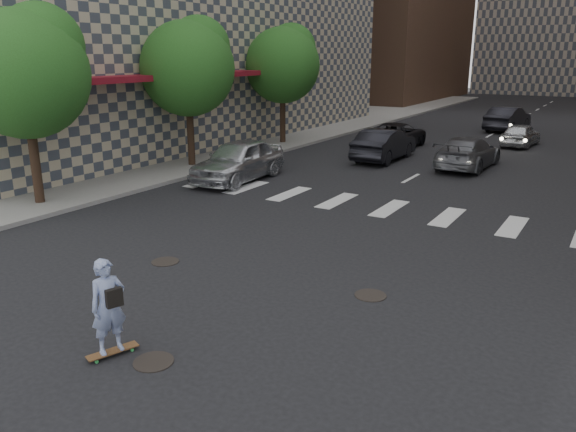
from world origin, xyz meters
name	(u,v)px	position (x,y,z in m)	size (l,w,h in m)	color
ground	(195,296)	(0.00, 0.00, 0.00)	(160.00, 160.00, 0.00)	black
sidewalk_left	(225,135)	(-14.50, 20.00, 0.07)	(13.00, 80.00, 0.15)	gray
tree_a	(28,68)	(-9.45, 3.14, 4.65)	(4.20, 4.20, 6.60)	#382619
tree_b	(190,64)	(-9.45, 11.14, 4.65)	(4.20, 4.20, 6.60)	#382619
tree_c	(285,62)	(-9.45, 19.14, 4.65)	(4.20, 4.20, 6.60)	#382619
manhole_a	(154,362)	(1.20, -2.50, 0.01)	(0.70, 0.70, 0.02)	black
manhole_b	(165,262)	(-2.00, 1.20, 0.01)	(0.70, 0.70, 0.02)	black
manhole_c	(370,295)	(3.30, 2.00, 0.01)	(0.70, 0.70, 0.02)	black
skateboarder	(108,306)	(0.43, -2.70, 0.94)	(0.60, 0.93, 1.80)	brown
silver_sedan	(238,160)	(-6.01, 9.89, 0.85)	(2.02, 5.01, 1.71)	silver
traffic_car_a	(384,144)	(-2.60, 17.39, 0.78)	(1.65, 4.73, 1.56)	black
traffic_car_b	(468,152)	(1.44, 17.53, 0.72)	(2.02, 4.97, 1.44)	#595A60
traffic_car_c	(396,135)	(-3.48, 21.33, 0.70)	(2.33, 5.05, 1.40)	black
traffic_car_d	(521,135)	(2.39, 25.49, 0.65)	(1.54, 3.84, 1.31)	#B7BABF
traffic_car_e	(508,119)	(0.46, 32.00, 0.81)	(1.72, 4.93, 1.62)	black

